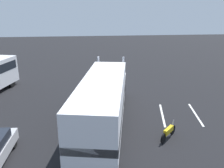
# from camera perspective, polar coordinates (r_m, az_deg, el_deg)

# --- Properties ---
(ground_plane) EXTENTS (120.00, 120.00, 0.00)m
(ground_plane) POSITION_cam_1_polar(r_m,az_deg,el_deg) (23.42, 0.30, -3.01)
(ground_plane) COLOR black
(lane_stripe_near) EXTENTS (4.31, 1.19, 0.01)m
(lane_stripe_near) POSITION_cam_1_polar(r_m,az_deg,el_deg) (19.78, 12.41, -7.47)
(lane_stripe_near) COLOR silver
(lane_stripe_near) RESTS_ON ground_plane
(lane_stripe_mid) EXTENTS (4.35, 1.01, 0.01)m
(lane_stripe_mid) POSITION_cam_1_polar(r_m,az_deg,el_deg) (20.66, 20.05, -7.06)
(lane_stripe_mid) COLOR silver
(lane_stripe_mid) RESTS_ON ground_plane
(semi_truck) EXTENTS (14.36, 5.47, 4.50)m
(semi_truck) POSITION_cam_1_polar(r_m,az_deg,el_deg) (16.05, -1.81, -3.31)
(semi_truck) COLOR white
(semi_truck) RESTS_ON ground_plane
(person_bystander) EXTENTS (0.34, 0.46, 1.63)m
(person_bystander) POSITION_cam_1_polar(r_m,az_deg,el_deg) (17.08, -9.21, -8.17)
(person_bystander) COLOR #2D3347
(person_bystander) RESTS_ON ground_plane
(motorcycle) EXTENTS (1.55, 1.57, 1.12)m
(motorcycle) POSITION_cam_1_polar(r_m,az_deg,el_deg) (16.28, 13.86, -11.48)
(motorcycle) COLOR black
(motorcycle) RESTS_ON ground_plane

